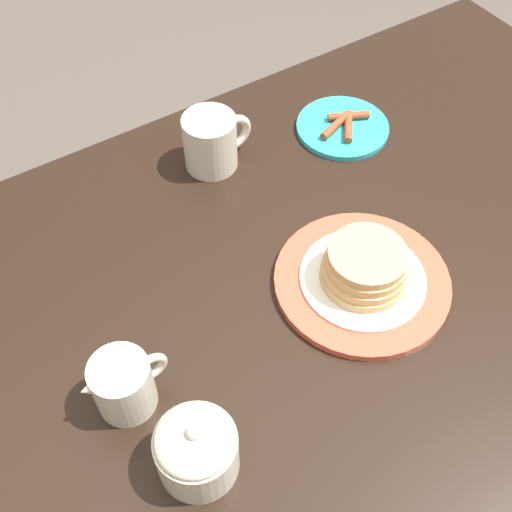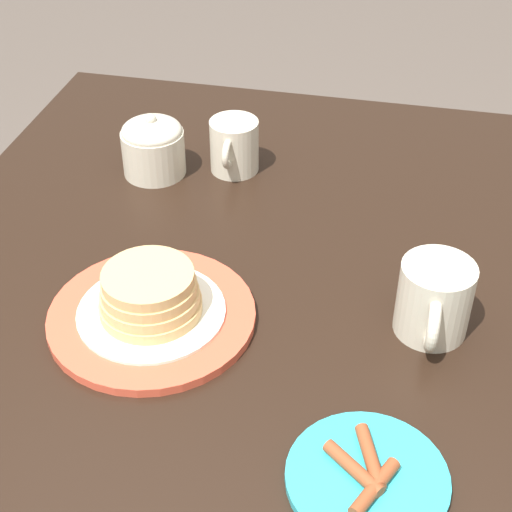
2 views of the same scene
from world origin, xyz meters
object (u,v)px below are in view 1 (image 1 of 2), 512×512
Objects in this scene: coffee_mug at (212,141)px; sugar_bowl at (196,449)px; pancake_plate at (363,274)px; side_plate_bacon at (343,127)px; creamer_pitcher at (123,385)px.

sugar_bowl is at bearing -122.00° from coffee_mug.
coffee_mug is 0.51m from sugar_bowl.
side_plate_bacon is (0.18, 0.28, -0.02)m from pancake_plate.
side_plate_bacon is at bearing 37.31° from sugar_bowl.
creamer_pitcher is (-0.31, -0.32, -0.00)m from coffee_mug.
coffee_mug is 1.19× the size of sugar_bowl.
creamer_pitcher is 0.12m from sugar_bowl.
coffee_mug reaches higher than creamer_pitcher.
side_plate_bacon is 1.60× the size of sugar_bowl.
coffee_mug reaches higher than side_plate_bacon.
creamer_pitcher reaches higher than side_plate_bacon.
coffee_mug is at bearing 45.69° from creamer_pitcher.
sugar_bowl is at bearing -72.98° from creamer_pitcher.
sugar_bowl is (-0.27, -0.43, -0.00)m from coffee_mug.
coffee_mug reaches higher than pancake_plate.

